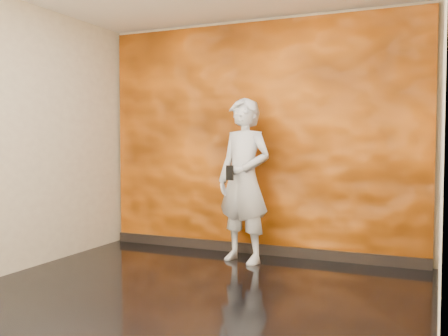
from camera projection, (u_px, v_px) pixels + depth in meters
room at (180, 135)px, 4.14m from camera, size 4.02×4.02×2.81m
feature_wall at (258, 139)px, 5.94m from camera, size 3.90×0.06×2.75m
baseboard at (257, 249)px, 5.97m from camera, size 3.90×0.04×0.12m
man at (244, 180)px, 5.54m from camera, size 0.76×0.60×1.83m
phone at (230, 173)px, 5.31m from camera, size 0.09×0.03×0.16m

